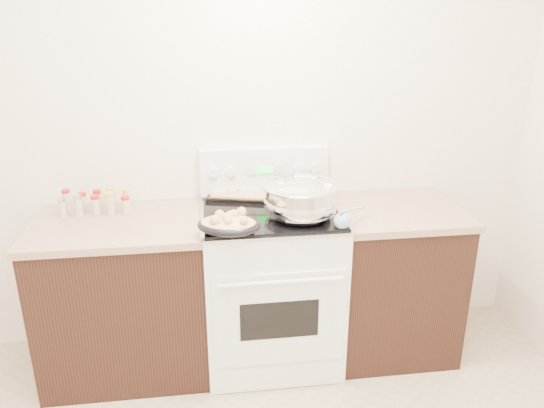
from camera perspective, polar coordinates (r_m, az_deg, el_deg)
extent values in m
cube|color=white|center=(3.13, -7.44, 8.31)|extent=(4.00, 0.05, 2.70)
cube|color=black|center=(3.17, -15.41, -9.84)|extent=(0.90, 0.64, 0.88)
cube|color=brown|center=(2.97, -16.24, -2.16)|extent=(0.93, 0.67, 0.04)
cube|color=black|center=(3.32, 12.56, -8.10)|extent=(0.70, 0.64, 0.88)
cube|color=brown|center=(3.13, 13.20, -0.69)|extent=(0.73, 0.67, 0.04)
cube|color=white|center=(3.14, -0.12, -8.93)|extent=(0.76, 0.66, 0.92)
cube|color=white|center=(2.86, 0.79, -12.32)|extent=(0.70, 0.01, 0.55)
cube|color=black|center=(2.85, 0.81, -12.40)|extent=(0.42, 0.01, 0.22)
cylinder|color=white|center=(2.70, 0.94, -8.40)|extent=(0.65, 0.02, 0.02)
cube|color=white|center=(3.08, 0.75, -18.16)|extent=(0.70, 0.01, 0.14)
cube|color=silver|center=(2.94, -0.13, -1.01)|extent=(0.78, 0.68, 0.01)
cube|color=black|center=(2.93, -0.13, -0.79)|extent=(0.74, 0.64, 0.01)
cube|color=white|center=(3.16, -0.85, 3.61)|extent=(0.76, 0.07, 0.28)
cylinder|color=white|center=(3.09, -6.27, 3.37)|extent=(0.06, 0.02, 0.06)
cylinder|color=white|center=(3.10, -4.42, 3.45)|extent=(0.06, 0.02, 0.06)
cylinder|color=white|center=(3.14, 2.89, 3.75)|extent=(0.06, 0.02, 0.06)
cylinder|color=white|center=(3.16, 4.67, 3.81)|extent=(0.06, 0.02, 0.06)
cube|color=#19E533|center=(3.12, -0.75, 3.63)|extent=(0.09, 0.00, 0.04)
cube|color=silver|center=(3.11, -2.22, 3.56)|extent=(0.05, 0.00, 0.05)
cube|color=silver|center=(3.13, 0.71, 3.68)|extent=(0.05, 0.00, 0.05)
ellipsoid|color=silver|center=(2.82, 3.08, 0.15)|extent=(0.45, 0.45, 0.24)
cylinder|color=silver|center=(2.85, 3.05, -1.23)|extent=(0.22, 0.22, 0.01)
torus|color=silver|center=(2.79, 3.11, 1.98)|extent=(0.40, 0.40, 0.02)
cylinder|color=silver|center=(2.81, 3.09, 0.64)|extent=(0.38, 0.38, 0.13)
cylinder|color=brown|center=(2.79, 3.11, 1.75)|extent=(0.36, 0.36, 0.00)
cube|color=#FFEABC|center=(2.79, 2.48, 1.82)|extent=(0.03, 0.03, 0.03)
cube|color=#FFEABC|center=(2.78, 6.19, 1.68)|extent=(0.05, 0.05, 0.03)
cube|color=#FFEABC|center=(2.80, 2.13, 1.96)|extent=(0.04, 0.04, 0.03)
cube|color=#FFEABC|center=(2.80, 5.93, 1.84)|extent=(0.03, 0.03, 0.03)
cube|color=#FFEABC|center=(2.81, 4.42, 1.93)|extent=(0.04, 0.04, 0.03)
cube|color=#FFEABC|center=(2.87, 2.89, 2.42)|extent=(0.04, 0.04, 0.03)
cube|color=#FFEABC|center=(2.70, 0.99, 1.25)|extent=(0.04, 0.04, 0.03)
cube|color=#FFEABC|center=(2.74, 2.35, 1.47)|extent=(0.04, 0.04, 0.03)
cube|color=#FFEABC|center=(2.71, 2.40, 1.25)|extent=(0.04, 0.04, 0.03)
cube|color=#FFEABC|center=(2.80, 1.04, 1.97)|extent=(0.05, 0.05, 0.03)
cube|color=#FFEABC|center=(2.87, 4.36, 2.35)|extent=(0.04, 0.04, 0.02)
cube|color=#FFEABC|center=(2.80, 2.42, 1.94)|extent=(0.05, 0.05, 0.03)
ellipsoid|color=black|center=(2.64, -4.71, -2.33)|extent=(0.37, 0.30, 0.08)
ellipsoid|color=tan|center=(2.63, -4.72, -2.09)|extent=(0.33, 0.27, 0.06)
sphere|color=tan|center=(2.57, -4.72, -1.80)|extent=(0.04, 0.04, 0.04)
sphere|color=tan|center=(2.69, -3.31, -0.86)|extent=(0.05, 0.05, 0.05)
sphere|color=tan|center=(2.65, -4.49, -1.22)|extent=(0.05, 0.05, 0.05)
sphere|color=tan|center=(2.57, -3.03, -1.76)|extent=(0.04, 0.04, 0.04)
sphere|color=tan|center=(2.66, -5.66, -1.18)|extent=(0.05, 0.05, 0.05)
sphere|color=tan|center=(2.65, -4.13, -1.07)|extent=(0.04, 0.04, 0.04)
sphere|color=tan|center=(2.59, -6.13, -1.76)|extent=(0.05, 0.05, 0.05)
sphere|color=tan|center=(2.61, -4.90, -1.49)|extent=(0.05, 0.05, 0.05)
cube|color=black|center=(3.17, -2.71, 1.15)|extent=(0.50, 0.41, 0.02)
cube|color=tan|center=(3.16, -2.72, 1.35)|extent=(0.45, 0.35, 0.02)
sphere|color=tan|center=(3.24, -4.49, 2.07)|extent=(0.03, 0.03, 0.03)
sphere|color=tan|center=(3.22, -4.25, 1.87)|extent=(0.03, 0.03, 0.03)
sphere|color=tan|center=(3.18, -1.97, 1.74)|extent=(0.03, 0.03, 0.03)
sphere|color=tan|center=(3.24, -1.52, 2.12)|extent=(0.03, 0.03, 0.03)
sphere|color=tan|center=(3.16, -4.75, 1.54)|extent=(0.04, 0.04, 0.04)
sphere|color=tan|center=(3.16, -3.67, 1.52)|extent=(0.04, 0.04, 0.04)
sphere|color=tan|center=(3.18, -2.35, 1.70)|extent=(0.03, 0.03, 0.03)
sphere|color=tan|center=(3.23, -4.99, 1.99)|extent=(0.04, 0.04, 0.04)
sphere|color=tan|center=(3.17, -0.92, 1.66)|extent=(0.03, 0.03, 0.03)
sphere|color=tan|center=(3.18, -1.83, 1.77)|extent=(0.05, 0.05, 0.05)
cylinder|color=tan|center=(2.96, 1.34, -0.32)|extent=(0.12, 0.27, 0.01)
sphere|color=tan|center=(2.86, 0.81, -1.00)|extent=(0.04, 0.04, 0.04)
sphere|color=#7EA3BC|center=(2.73, 7.55, -1.81)|extent=(0.09, 0.09, 0.09)
cylinder|color=#7EA3BC|center=(2.81, 8.65, -0.60)|extent=(0.21, 0.22, 0.07)
cylinder|color=#BFB28C|center=(3.19, -21.19, 0.23)|extent=(0.04, 0.04, 0.11)
cylinder|color=#B21414|center=(3.17, -21.33, 1.29)|extent=(0.04, 0.04, 0.02)
cylinder|color=#BFB28C|center=(3.17, -19.65, 0.12)|extent=(0.04, 0.04, 0.09)
cylinder|color=#B21414|center=(3.15, -19.76, 1.01)|extent=(0.04, 0.04, 0.02)
cylinder|color=#BFB28C|center=(3.16, -18.21, 0.30)|extent=(0.04, 0.04, 0.10)
cylinder|color=#B21414|center=(3.14, -18.32, 1.28)|extent=(0.04, 0.04, 0.02)
cylinder|color=#BFB28C|center=(3.13, -16.88, 0.40)|extent=(0.04, 0.04, 0.11)
cylinder|color=gold|center=(3.11, -17.00, 1.51)|extent=(0.05, 0.05, 0.02)
cylinder|color=#BFB28C|center=(3.12, -15.31, 0.41)|extent=(0.04, 0.04, 0.10)
cylinder|color=gold|center=(3.10, -15.41, 1.43)|extent=(0.04, 0.04, 0.02)
cylinder|color=#BFB28C|center=(3.12, -21.61, -0.49)|extent=(0.04, 0.04, 0.09)
cylinder|color=#B2B2B7|center=(3.10, -21.73, 0.41)|extent=(0.04, 0.04, 0.02)
cylinder|color=#BFB28C|center=(3.08, -20.09, -0.34)|extent=(0.04, 0.04, 0.11)
cylinder|color=#B2B2B7|center=(3.06, -20.23, 0.73)|extent=(0.04, 0.04, 0.02)
cylinder|color=#BFB28C|center=(3.08, -18.41, -0.26)|extent=(0.05, 0.05, 0.09)
cylinder|color=#B21414|center=(3.06, -18.52, 0.72)|extent=(0.05, 0.05, 0.02)
cylinder|color=#BFB28C|center=(3.05, -17.00, -0.14)|extent=(0.04, 0.04, 0.11)
cylinder|color=gold|center=(3.02, -17.12, 1.01)|extent=(0.05, 0.05, 0.02)
cylinder|color=#BFB28C|center=(3.04, -15.46, -0.29)|extent=(0.04, 0.04, 0.09)
cylinder|color=#B21414|center=(3.02, -15.55, 0.63)|extent=(0.05, 0.05, 0.02)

